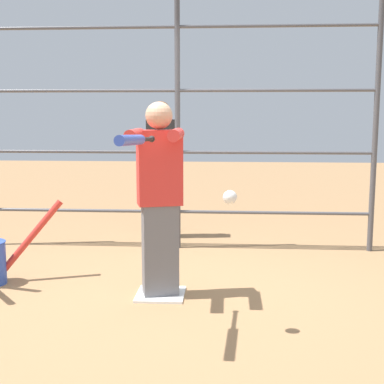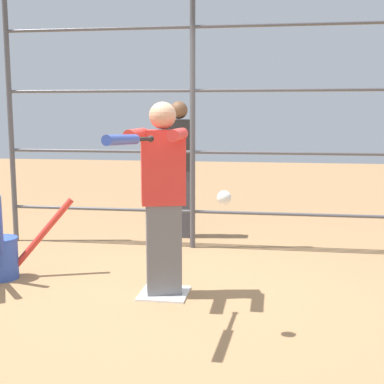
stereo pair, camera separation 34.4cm
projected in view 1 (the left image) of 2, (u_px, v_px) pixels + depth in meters
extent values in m
plane|color=#9E754C|center=(161.00, 295.00, 4.49)|extent=(24.00, 24.00, 0.00)
cube|color=white|center=(161.00, 294.00, 4.49)|extent=(0.40, 0.40, 0.02)
cylinder|color=#4C4C51|center=(376.00, 122.00, 5.72)|extent=(0.06, 0.06, 2.84)
cylinder|color=#4C4C51|center=(177.00, 122.00, 5.86)|extent=(0.06, 0.06, 2.84)
cylinder|color=#4C4C51|center=(178.00, 212.00, 6.01)|extent=(4.27, 0.04, 0.04)
cylinder|color=#4C4C51|center=(178.00, 152.00, 5.91)|extent=(4.27, 0.04, 0.04)
cylinder|color=#4C4C51|center=(177.00, 91.00, 5.81)|extent=(4.27, 0.04, 0.04)
cylinder|color=#4C4C51|center=(177.00, 27.00, 5.71)|extent=(4.27, 0.04, 0.04)
cube|color=slate|center=(160.00, 251.00, 4.43)|extent=(0.33, 0.25, 0.78)
cube|color=red|center=(159.00, 168.00, 4.33)|extent=(0.40, 0.29, 0.61)
sphere|color=tan|center=(159.00, 115.00, 4.27)|extent=(0.22, 0.22, 0.22)
cylinder|color=red|center=(176.00, 135.00, 4.11)|extent=(0.09, 0.43, 0.09)
cylinder|color=red|center=(135.00, 135.00, 4.04)|extent=(0.09, 0.43, 0.09)
sphere|color=black|center=(152.00, 139.00, 3.87)|extent=(0.05, 0.05, 0.05)
cylinder|color=black|center=(146.00, 139.00, 3.70)|extent=(0.06, 0.34, 0.04)
cylinder|color=#334CB2|center=(131.00, 140.00, 3.29)|extent=(0.11, 0.51, 0.09)
sphere|color=white|center=(230.00, 197.00, 3.58)|extent=(0.10, 0.10, 0.10)
cylinder|color=red|center=(29.00, 240.00, 4.86)|extent=(0.60, 0.32, 0.71)
cube|color=#3F3F47|center=(162.00, 204.00, 6.53)|extent=(0.27, 0.17, 0.82)
cube|color=black|center=(161.00, 145.00, 6.42)|extent=(0.34, 0.19, 0.62)
sphere|color=brown|center=(161.00, 110.00, 6.36)|extent=(0.21, 0.21, 0.21)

